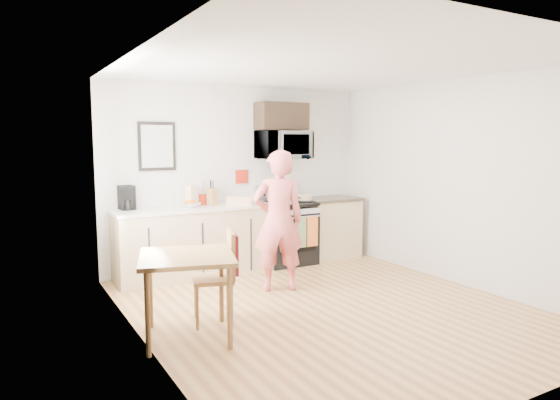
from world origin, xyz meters
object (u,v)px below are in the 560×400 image
cake (304,198)px  microwave (283,145)px  chair (226,264)px  person (278,221)px  dining_table (187,265)px  range (287,234)px

cake → microwave: bearing=149.6°
chair → person: bearing=52.0°
microwave → cake: 0.85m
person → cake: 1.49m
microwave → chair: size_ratio=0.81×
microwave → dining_table: 3.26m
person → cake: (1.05, 1.06, 0.11)m
dining_table → cake: cake is taller
person → dining_table: 1.73m
microwave → dining_table: size_ratio=0.83×
dining_table → cake: (2.52, 1.95, 0.27)m
person → dining_table: bearing=50.0°
range → microwave: 1.33m
range → dining_table: range is taller
microwave → person: (-0.77, -1.22, -0.90)m
microwave → person: 1.70m
person → chair: bearing=53.3°
dining_table → person: bearing=31.2°
microwave → dining_table: microwave is taller
range → cake: bearing=-11.4°
range → cake: range is taller
person → cake: bearing=-115.8°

